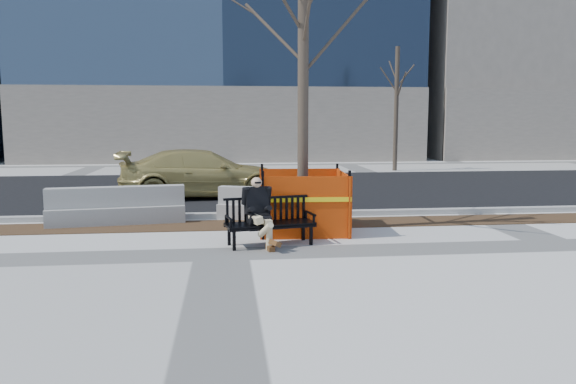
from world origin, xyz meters
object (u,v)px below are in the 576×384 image
(jersey_barrier_left, at_px, (117,224))
(sedan, at_px, (204,197))
(tree_fence, at_px, (303,231))
(seated_man, at_px, (258,245))
(bench, at_px, (270,245))
(jersey_barrier_right, at_px, (275,220))

(jersey_barrier_left, bearing_deg, sedan, 59.22)
(sedan, relative_size, jersey_barrier_left, 1.66)
(tree_fence, bearing_deg, seated_man, -128.45)
(sedan, bearing_deg, bench, -171.60)
(sedan, bearing_deg, jersey_barrier_right, -160.13)
(bench, xyz_separation_m, tree_fence, (0.78, 1.26, 0.00))
(seated_man, relative_size, jersey_barrier_left, 0.43)
(sedan, height_order, jersey_barrier_right, sedan)
(jersey_barrier_left, bearing_deg, tree_fence, -24.13)
(seated_man, distance_m, sedan, 6.64)
(tree_fence, xyz_separation_m, jersey_barrier_right, (-0.47, 1.28, 0.00))
(seated_man, bearing_deg, bench, -11.54)
(jersey_barrier_left, bearing_deg, jersey_barrier_right, -5.98)
(jersey_barrier_right, bearing_deg, tree_fence, -50.82)
(seated_man, relative_size, jersey_barrier_right, 0.47)
(tree_fence, relative_size, jersey_barrier_left, 2.27)
(tree_fence, height_order, jersey_barrier_right, tree_fence)
(sedan, xyz_separation_m, jersey_barrier_right, (1.79, -3.97, 0.00))
(seated_man, distance_m, jersey_barrier_right, 2.60)
(tree_fence, bearing_deg, jersey_barrier_right, 110.14)
(tree_fence, bearing_deg, sedan, 113.25)
(sedan, bearing_deg, jersey_barrier_left, 152.57)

